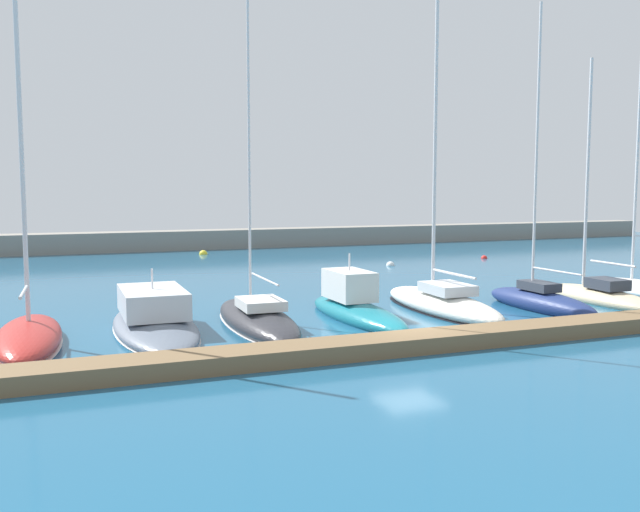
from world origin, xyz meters
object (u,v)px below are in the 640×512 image
(mooring_buoy_white, at_px, (390,266))
(mooring_buoy_yellow, at_px, (203,254))
(motorboat_teal_fifth, at_px, (355,307))
(mooring_buoy_red, at_px, (484,258))
(motorboat_slate_third, at_px, (154,320))
(sailboat_sand_eighth, at_px, (599,295))
(sailboat_charcoal_fourth, at_px, (257,318))
(sailboat_red_second, at_px, (28,335))
(sailboat_navy_seventh, at_px, (540,300))
(sailboat_ivory_sixth, at_px, (441,301))

(mooring_buoy_white, height_order, mooring_buoy_yellow, mooring_buoy_yellow)
(motorboat_teal_fifth, distance_m, mooring_buoy_red, 28.86)
(motorboat_teal_fifth, height_order, mooring_buoy_white, motorboat_teal_fifth)
(motorboat_slate_third, xyz_separation_m, sailboat_sand_eighth, (22.58, -1.04, -0.10))
(mooring_buoy_red, bearing_deg, sailboat_charcoal_fourth, -141.82)
(sailboat_red_second, relative_size, sailboat_navy_seventh, 0.95)
(sailboat_ivory_sixth, distance_m, mooring_buoy_red, 25.73)
(sailboat_sand_eighth, xyz_separation_m, mooring_buoy_red, (7.23, 20.50, -0.34))
(motorboat_slate_third, relative_size, mooring_buoy_red, 19.21)
(mooring_buoy_red, bearing_deg, sailboat_ivory_sixth, -129.36)
(motorboat_slate_third, bearing_deg, sailboat_charcoal_fourth, -97.90)
(sailboat_red_second, relative_size, motorboat_slate_third, 1.39)
(motorboat_teal_fifth, distance_m, mooring_buoy_yellow, 32.01)
(sailboat_ivory_sixth, bearing_deg, sailboat_red_second, 92.68)
(motorboat_teal_fifth, distance_m, sailboat_ivory_sixth, 4.57)
(motorboat_slate_third, relative_size, motorboat_teal_fifth, 1.17)
(motorboat_teal_fifth, bearing_deg, sailboat_sand_eighth, -93.22)
(mooring_buoy_white, relative_size, mooring_buoy_yellow, 0.84)
(mooring_buoy_yellow, bearing_deg, motorboat_teal_fifth, -89.67)
(sailboat_charcoal_fourth, bearing_deg, motorboat_teal_fifth, -86.18)
(mooring_buoy_yellow, bearing_deg, mooring_buoy_white, -50.72)
(sailboat_red_second, bearing_deg, motorboat_teal_fifth, -85.00)
(mooring_buoy_white, bearing_deg, sailboat_charcoal_fourth, -130.92)
(motorboat_slate_third, relative_size, sailboat_navy_seventh, 0.68)
(mooring_buoy_red, distance_m, mooring_buoy_yellow, 24.29)
(sailboat_red_second, bearing_deg, sailboat_charcoal_fourth, -84.93)
(mooring_buoy_white, bearing_deg, mooring_buoy_red, 10.55)
(motorboat_slate_third, xyz_separation_m, mooring_buoy_white, (20.11, 17.65, -0.44))
(sailboat_charcoal_fourth, xyz_separation_m, motorboat_teal_fifth, (4.67, 0.18, 0.18))
(sailboat_red_second, xyz_separation_m, mooring_buoy_red, (34.59, 20.48, -0.39))
(sailboat_sand_eighth, distance_m, mooring_buoy_red, 21.74)
(sailboat_sand_eighth, bearing_deg, sailboat_navy_seventh, 102.19)
(mooring_buoy_red, bearing_deg, sailboat_navy_seventh, -118.67)
(sailboat_red_second, bearing_deg, mooring_buoy_yellow, -19.92)
(mooring_buoy_yellow, bearing_deg, sailboat_ivory_sixth, -81.55)
(sailboat_red_second, xyz_separation_m, motorboat_teal_fifth, (13.71, 0.57, 0.11))
(sailboat_ivory_sixth, distance_m, mooring_buoy_white, 19.26)
(sailboat_red_second, relative_size, sailboat_charcoal_fourth, 0.74)
(mooring_buoy_white, bearing_deg, motorboat_slate_third, -138.72)
(sailboat_charcoal_fourth, bearing_deg, sailboat_red_second, 94.03)
(mooring_buoy_red, xyz_separation_m, mooring_buoy_yellow, (-21.07, 12.09, 0.00))
(sailboat_ivory_sixth, height_order, mooring_buoy_white, sailboat_ivory_sixth)
(sailboat_ivory_sixth, bearing_deg, motorboat_teal_fifth, 91.13)
(sailboat_ivory_sixth, relative_size, mooring_buoy_white, 27.72)
(mooring_buoy_white, bearing_deg, sailboat_ivory_sixth, -110.09)
(motorboat_slate_third, distance_m, sailboat_navy_seventh, 18.27)
(sailboat_ivory_sixth, bearing_deg, sailboat_navy_seventh, -105.54)
(mooring_buoy_white, bearing_deg, sailboat_red_second, -143.12)
(sailboat_red_second, bearing_deg, mooring_buoy_white, -50.49)
(sailboat_charcoal_fourth, xyz_separation_m, mooring_buoy_yellow, (4.49, 32.19, -0.33))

